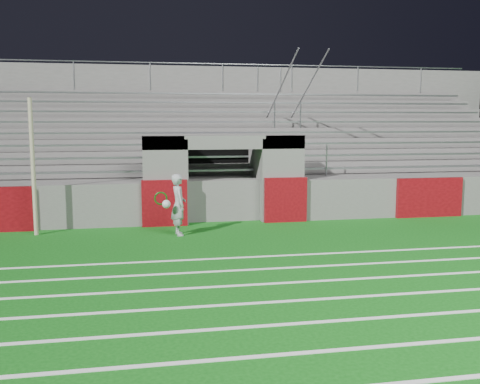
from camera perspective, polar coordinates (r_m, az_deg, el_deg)
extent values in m
plane|color=#0E5410|center=(12.99, 0.58, -5.87)|extent=(90.00, 90.00, 0.00)
cylinder|color=tan|center=(15.08, -21.21, 2.47)|extent=(0.11, 0.11, 3.63)
cube|color=white|center=(7.48, 9.79, -16.32)|extent=(28.00, 0.09, 0.01)
cube|color=white|center=(8.35, 7.36, -13.66)|extent=(28.00, 0.09, 0.01)
cube|color=white|center=(9.24, 5.43, -11.49)|extent=(28.00, 0.09, 0.01)
cube|color=white|center=(10.16, 3.87, -9.70)|extent=(28.00, 0.09, 0.01)
cube|color=white|center=(11.09, 2.58, -8.20)|extent=(28.00, 0.09, 0.01)
cube|color=white|center=(12.04, 1.50, -6.93)|extent=(28.00, 0.09, 0.01)
cube|color=#5C5A57|center=(18.73, 22.37, -0.35)|extent=(10.60, 0.35, 1.25)
cube|color=#5C5A57|center=(16.00, -8.18, 1.33)|extent=(1.20, 1.00, 2.60)
cube|color=#5C5A57|center=(16.54, 4.39, 1.58)|extent=(1.20, 1.00, 2.60)
cube|color=black|center=(17.85, -2.62, 1.88)|extent=(2.60, 0.20, 2.50)
cube|color=#5C5A57|center=(16.64, -6.02, 1.43)|extent=(0.10, 2.20, 2.50)
cube|color=#5C5A57|center=(16.97, 1.74, 1.59)|extent=(0.10, 2.20, 2.50)
cube|color=#5C5A57|center=(16.09, -1.81, 5.36)|extent=(4.80, 1.00, 0.40)
cube|color=#5C5A57|center=(19.98, -3.46, 2.19)|extent=(26.00, 8.00, 0.20)
cube|color=#5C5A57|center=(20.05, -3.44, 0.41)|extent=(26.00, 8.00, 1.05)
cube|color=#5C070D|center=(15.53, -8.05, -1.18)|extent=(1.30, 0.15, 1.35)
cube|color=#5C070D|center=(16.08, 4.87, -0.84)|extent=(1.30, 0.15, 1.35)
cube|color=#5C070D|center=(17.91, 19.53, -0.55)|extent=(2.20, 0.15, 1.25)
cube|color=gray|center=(17.07, -2.26, 2.36)|extent=(23.00, 0.28, 0.06)
cube|color=#5C5A57|center=(17.91, -2.65, 2.51)|extent=(24.00, 0.75, 0.38)
cube|color=gray|center=(17.78, -2.62, 3.79)|extent=(23.00, 0.28, 0.06)
cube|color=#5C5A57|center=(18.63, -2.97, 3.29)|extent=(24.00, 0.75, 0.76)
cube|color=gray|center=(18.50, -2.94, 5.12)|extent=(23.00, 0.28, 0.06)
cube|color=#5C5A57|center=(19.36, -3.27, 4.01)|extent=(24.00, 0.75, 1.14)
cube|color=gray|center=(19.23, -3.25, 6.34)|extent=(23.00, 0.28, 0.06)
cube|color=#5C5A57|center=(20.09, -3.54, 4.68)|extent=(24.00, 0.75, 1.52)
cube|color=gray|center=(19.97, -3.53, 7.48)|extent=(23.00, 0.28, 0.06)
cube|color=#5C5A57|center=(20.83, -3.80, 5.30)|extent=(24.00, 0.75, 1.90)
cube|color=gray|center=(20.72, -3.79, 8.53)|extent=(23.00, 0.28, 0.06)
cube|color=#5C5A57|center=(21.57, -4.03, 5.88)|extent=(24.00, 0.75, 2.28)
cube|color=gray|center=(21.47, -4.04, 9.51)|extent=(23.00, 0.28, 0.06)
cube|color=#5C5A57|center=(22.31, -4.26, 6.43)|extent=(24.00, 0.75, 2.66)
cube|color=gray|center=(22.23, -4.27, 10.42)|extent=(23.00, 0.28, 0.06)
cube|color=#5C5A57|center=(22.98, -4.44, 6.62)|extent=(26.00, 0.60, 5.29)
cylinder|color=#A5A8AD|center=(17.31, 6.10, 3.33)|extent=(0.05, 0.05, 1.00)
cylinder|color=#A5A8AD|center=(20.16, 3.71, 8.27)|extent=(0.05, 0.05, 1.00)
cylinder|color=#A5A8AD|center=(23.15, 1.89, 11.96)|extent=(0.05, 0.05, 1.00)
cylinder|color=#A5A8AD|center=(20.17, 3.72, 9.69)|extent=(0.05, 6.02, 3.08)
cylinder|color=#A5A8AD|center=(17.62, 9.22, 3.34)|extent=(0.05, 0.05, 1.00)
cylinder|color=#A5A8AD|center=(20.43, 6.46, 8.23)|extent=(0.05, 0.05, 1.00)
cylinder|color=#A5A8AD|center=(23.38, 4.33, 11.90)|extent=(0.05, 0.05, 1.00)
cylinder|color=#A5A8AD|center=(20.44, 6.48, 9.63)|extent=(0.05, 6.02, 3.08)
cylinder|color=#A5A8AD|center=(22.77, -17.31, 11.83)|extent=(0.05, 0.05, 1.10)
cylinder|color=#A5A8AD|center=(22.62, -9.58, 12.09)|extent=(0.05, 0.05, 1.10)
cylinder|color=#A5A8AD|center=(22.88, -1.87, 12.13)|extent=(0.05, 0.05, 1.10)
cylinder|color=#A5A8AD|center=(23.51, 5.54, 11.98)|extent=(0.05, 0.05, 1.10)
cylinder|color=#A5A8AD|center=(24.50, 12.44, 11.66)|extent=(0.05, 0.05, 1.10)
cylinder|color=#A5A8AD|center=(25.81, 18.71, 11.23)|extent=(0.05, 0.05, 1.10)
cylinder|color=#A5A8AD|center=(22.80, -4.43, 13.52)|extent=(24.00, 0.05, 0.05)
imported|color=#9EA3A7|center=(14.26, -6.57, -1.35)|extent=(0.47, 0.64, 1.64)
sphere|color=white|center=(13.92, -7.87, -1.29)|extent=(0.22, 0.22, 0.22)
torus|color=#0C3D1A|center=(15.52, -8.45, -0.86)|extent=(0.57, 0.11, 0.57)
torus|color=#0D420D|center=(15.46, -8.45, -0.66)|extent=(0.42, 0.08, 0.42)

